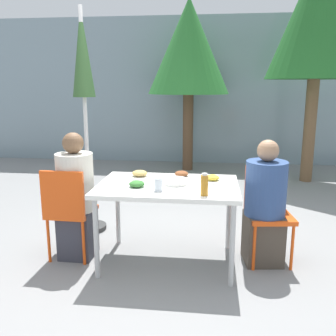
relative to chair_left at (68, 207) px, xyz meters
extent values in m
plane|color=gray|center=(0.93, 0.05, -0.52)|extent=(24.00, 24.00, 0.00)
cube|color=gray|center=(0.93, 4.84, 0.98)|extent=(10.00, 0.20, 3.00)
cube|color=white|center=(0.93, 0.05, 0.21)|extent=(1.26, 0.86, 0.04)
cylinder|color=#B7B7B7|center=(0.36, -0.32, -0.17)|extent=(0.04, 0.04, 0.72)
cylinder|color=#B7B7B7|center=(1.50, -0.32, -0.17)|extent=(0.04, 0.04, 0.72)
cylinder|color=#B7B7B7|center=(0.36, 0.42, -0.17)|extent=(0.04, 0.04, 0.72)
cylinder|color=#B7B7B7|center=(1.50, 0.42, -0.17)|extent=(0.04, 0.04, 0.72)
cube|color=#E54C14|center=(0.00, 0.08, -0.08)|extent=(0.41, 0.41, 0.04)
cube|color=#E54C14|center=(0.00, -0.10, 0.15)|extent=(0.40, 0.05, 0.42)
cylinder|color=#E54C14|center=(-0.16, 0.25, -0.31)|extent=(0.03, 0.03, 0.43)
cylinder|color=#E54C14|center=(0.18, 0.24, -0.31)|extent=(0.03, 0.03, 0.43)
cylinder|color=#E54C14|center=(-0.17, -0.09, -0.31)|extent=(0.03, 0.03, 0.43)
cylinder|color=#E54C14|center=(0.17, -0.09, -0.31)|extent=(0.03, 0.03, 0.43)
cube|color=#383842|center=(0.05, 0.08, -0.29)|extent=(0.32, 0.32, 0.47)
cylinder|color=beige|center=(0.05, 0.08, 0.22)|extent=(0.35, 0.35, 0.55)
sphere|color=brown|center=(0.05, 0.08, 0.59)|extent=(0.19, 0.19, 0.19)
cube|color=#E54C14|center=(1.86, 0.17, -0.08)|extent=(0.45, 0.45, 0.04)
cube|color=#E54C14|center=(1.84, 0.35, 0.15)|extent=(0.40, 0.09, 0.42)
cylinder|color=#E54C14|center=(2.05, 0.02, -0.31)|extent=(0.03, 0.03, 0.43)
cylinder|color=#E54C14|center=(1.71, -0.02, -0.31)|extent=(0.03, 0.03, 0.43)
cylinder|color=#E54C14|center=(2.01, 0.36, -0.31)|extent=(0.03, 0.03, 0.43)
cylinder|color=#E54C14|center=(1.67, 0.32, -0.31)|extent=(0.03, 0.03, 0.43)
cube|color=#473D33|center=(1.81, 0.16, -0.29)|extent=(0.37, 0.37, 0.47)
cylinder|color=navy|center=(1.81, 0.16, 0.19)|extent=(0.37, 0.37, 0.50)
sphere|color=#9E7556|center=(1.81, 0.16, 0.54)|extent=(0.19, 0.19, 0.19)
cylinder|color=#333333|center=(-0.05, 0.76, -0.50)|extent=(0.36, 0.36, 0.05)
cylinder|color=#BCBCBC|center=(-0.05, 0.76, 0.69)|extent=(0.04, 0.04, 2.43)
cone|color=#2D5128|center=(-0.05, 0.76, 1.44)|extent=(0.24, 0.24, 0.92)
cylinder|color=white|center=(1.03, 0.31, 0.24)|extent=(0.24, 0.24, 0.01)
ellipsoid|color=brown|center=(1.03, 0.31, 0.27)|extent=(0.13, 0.13, 0.05)
cylinder|color=white|center=(0.68, -0.12, 0.24)|extent=(0.25, 0.25, 0.01)
ellipsoid|color=#33702D|center=(0.68, -0.12, 0.27)|extent=(0.14, 0.14, 0.05)
cylinder|color=white|center=(1.33, 0.19, 0.24)|extent=(0.23, 0.23, 0.01)
ellipsoid|color=gold|center=(1.33, 0.19, 0.27)|extent=(0.13, 0.13, 0.05)
cylinder|color=white|center=(0.63, 0.27, 0.24)|extent=(0.27, 0.27, 0.01)
ellipsoid|color=tan|center=(0.63, 0.27, 0.28)|extent=(0.15, 0.15, 0.06)
cylinder|color=#B7751E|center=(1.26, -0.26, 0.32)|extent=(0.06, 0.06, 0.17)
cylinder|color=white|center=(1.26, -0.26, 0.41)|extent=(0.04, 0.04, 0.02)
cylinder|color=silver|center=(0.88, -0.17, 0.29)|extent=(0.07, 0.07, 0.11)
cylinder|color=white|center=(1.00, 0.06, 0.26)|extent=(0.20, 0.20, 0.06)
cylinder|color=brown|center=(0.85, 4.02, 0.21)|extent=(0.20, 0.20, 1.46)
cone|color=#2D7A33|center=(0.85, 4.02, 1.80)|extent=(1.52, 1.52, 1.73)
cylinder|color=brown|center=(2.95, 3.37, 0.34)|extent=(0.20, 0.20, 1.72)
cone|color=#236628|center=(2.95, 3.37, 2.24)|extent=(1.60, 1.60, 2.08)
camera|label=1|loc=(1.32, -3.18, 1.11)|focal=40.00mm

